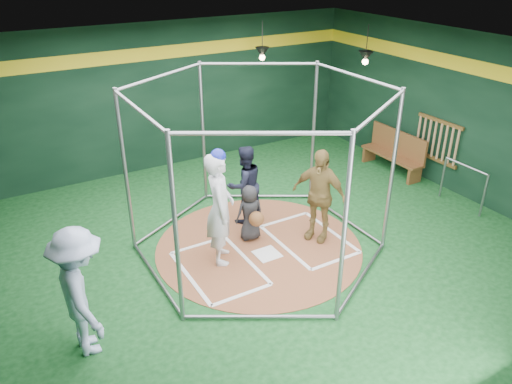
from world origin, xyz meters
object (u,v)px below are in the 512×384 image
visitor_leopard (319,195)px  dugout_bench (395,151)px  umpire (245,185)px  batter_figure (220,207)px

visitor_leopard → dugout_bench: visitor_leopard is taller
visitor_leopard → umpire: bearing=-175.1°
dugout_bench → umpire: bearing=-175.5°
batter_figure → visitor_leopard: bearing=-7.7°
visitor_leopard → umpire: (-0.87, 1.26, -0.10)m
visitor_leopard → umpire: 1.53m
dugout_bench → batter_figure: bearing=-166.1°
visitor_leopard → dugout_bench: (3.50, 1.60, -0.39)m
umpire → dugout_bench: (4.37, 0.34, -0.29)m
visitor_leopard → batter_figure: bearing=-127.4°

